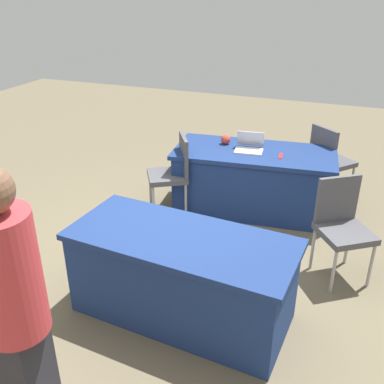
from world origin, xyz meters
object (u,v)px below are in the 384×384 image
Objects in this scene: yarn_ball at (226,139)px; laptop_silver at (249,147)px; chair_tucked_right at (329,158)px; table_mid_left at (182,276)px; person_presenter at (15,308)px; scissors_red at (281,156)px; table_foreground at (253,180)px; chair_near_front at (342,223)px; chair_tucked_left at (173,170)px.

laptop_silver is at bearing 161.12° from yarn_ball.
laptop_silver is at bearing -104.26° from chair_tucked_right.
yarn_ball reaches higher than table_mid_left.
chair_tucked_right is 4.27m from person_presenter.
scissors_red is (-0.71, 0.17, -0.05)m from yarn_ball.
table_foreground is 1.04m from chair_tucked_right.
chair_near_front reaches higher than chair_tucked_right.
scissors_red is at bearing -86.50° from chair_near_front.
chair_tucked_left is at bearing -77.69° from scissors_red.
chair_tucked_left is at bearing 1.03° from person_presenter.
chair_near_front is (-1.07, 1.01, 0.17)m from table_foreground.
person_presenter is (1.54, 2.41, 0.47)m from chair_near_front.
table_foreground is 0.42m from laptop_silver.
table_foreground is 2.03× the size of chair_near_front.
table_foreground is at bearing -14.16° from person_presenter.
person_presenter reaches higher than scissors_red.
laptop_silver reaches higher than yarn_ball.
person_presenter reaches higher than chair_tucked_left.
table_mid_left is 1.58m from chair_near_front.
yarn_ball is (0.39, -0.10, 0.44)m from table_foreground.
chair_near_front is 0.53× the size of person_presenter.
chair_tucked_left is 0.93m from laptop_silver.
chair_tucked_right is 2.77× the size of laptop_silver.
person_presenter is 3.54m from yarn_ball.
person_presenter is at bearing 76.87° from laptop_silver.
person_presenter is 5.25× the size of laptop_silver.
chair_tucked_left is 0.76m from yarn_ball.
chair_near_front is 1.00× the size of chair_tucked_left.
chair_tucked_right is at bearing -156.74° from yarn_ball.
chair_near_front is 1.00× the size of chair_tucked_right.
table_mid_left is at bearing 83.04° from laptop_silver.
chair_near_front is (-1.16, -1.06, 0.17)m from table_mid_left.
chair_tucked_left is 5.35× the size of scissors_red.
chair_tucked_left is at bearing 22.16° from laptop_silver.
chair_tucked_right is (-0.90, -2.69, 0.17)m from table_mid_left.
yarn_ball is at bearing -116.53° from chair_tucked_right.
chair_near_front is at bearing 132.08° from laptop_silver.
scissors_red is at bearing -19.53° from person_presenter.
laptop_silver is at bearing 5.22° from table_foreground.
table_mid_left is 2.08m from scissors_red.
laptop_silver is 0.39m from scissors_red.
scissors_red is (-0.32, 0.07, 0.38)m from table_foreground.
chair_near_front is 5.35× the size of scissors_red.
table_mid_left is 1.82m from chair_tucked_left.
scissors_red reaches higher than table_foreground.
person_presenter is 15.73× the size of yarn_ball.
table_mid_left is 16.14× the size of yarn_ball.
laptop_silver is (-0.02, -2.06, 0.42)m from table_mid_left.
chair_near_front is at bearing -137.66° from table_mid_left.
chair_near_front is 1.23m from scissors_red.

